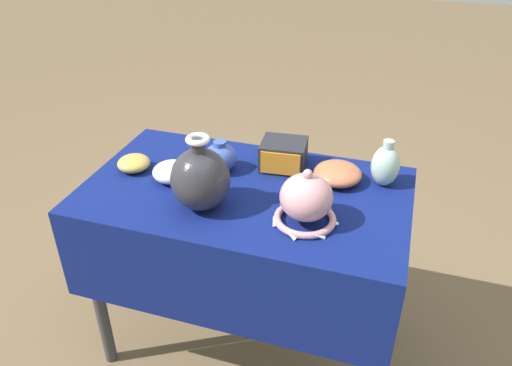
# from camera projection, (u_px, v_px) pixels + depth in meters

# --- Properties ---
(ground_plane) EXTENTS (14.00, 14.00, 0.00)m
(ground_plane) POSITION_uv_depth(u_px,v_px,m) (248.00, 339.00, 2.03)
(ground_plane) COLOR brown
(display_table) EXTENTS (1.07, 0.63, 0.72)m
(display_table) POSITION_uv_depth(u_px,v_px,m) (244.00, 215.00, 1.68)
(display_table) COLOR #38383D
(display_table) RESTS_ON ground_plane
(vase_tall_bulbous) EXTENTS (0.18, 0.18, 0.24)m
(vase_tall_bulbous) POSITION_uv_depth(u_px,v_px,m) (200.00, 178.00, 1.51)
(vase_tall_bulbous) COLOR #2D2D33
(vase_tall_bulbous) RESTS_ON display_table
(vase_dome_bell) EXTENTS (0.20, 0.20, 0.18)m
(vase_dome_bell) POSITION_uv_depth(u_px,v_px,m) (306.00, 201.00, 1.45)
(vase_dome_bell) COLOR #D19399
(vase_dome_bell) RESTS_ON display_table
(mosaic_tile_box) EXTENTS (0.17, 0.15, 0.10)m
(mosaic_tile_box) POSITION_uv_depth(u_px,v_px,m) (284.00, 155.00, 1.75)
(mosaic_tile_box) COLOR #232328
(mosaic_tile_box) RESTS_ON display_table
(jar_round_cobalt) EXTENTS (0.12, 0.12, 0.11)m
(jar_round_cobalt) POSITION_uv_depth(u_px,v_px,m) (220.00, 157.00, 1.73)
(jar_round_cobalt) COLOR #3851A8
(jar_round_cobalt) RESTS_ON display_table
(bowl_shallow_ivory) EXTENTS (0.13, 0.13, 0.06)m
(bowl_shallow_ivory) POSITION_uv_depth(u_px,v_px,m) (172.00, 172.00, 1.68)
(bowl_shallow_ivory) COLOR white
(bowl_shallow_ivory) RESTS_ON display_table
(bowl_shallow_ochre) EXTENTS (0.11, 0.11, 0.05)m
(bowl_shallow_ochre) POSITION_uv_depth(u_px,v_px,m) (134.00, 163.00, 1.74)
(bowl_shallow_ochre) COLOR gold
(bowl_shallow_ochre) RESTS_ON display_table
(jar_round_celadon) EXTENTS (0.09, 0.09, 0.16)m
(jar_round_celadon) POSITION_uv_depth(u_px,v_px,m) (385.00, 165.00, 1.63)
(jar_round_celadon) COLOR #A8CCB7
(jar_round_celadon) RESTS_ON display_table
(bowl_shallow_terracotta) EXTENTS (0.16, 0.16, 0.06)m
(bowl_shallow_terracotta) POSITION_uv_depth(u_px,v_px,m) (338.00, 174.00, 1.67)
(bowl_shallow_terracotta) COLOR #BC6642
(bowl_shallow_terracotta) RESTS_ON display_table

